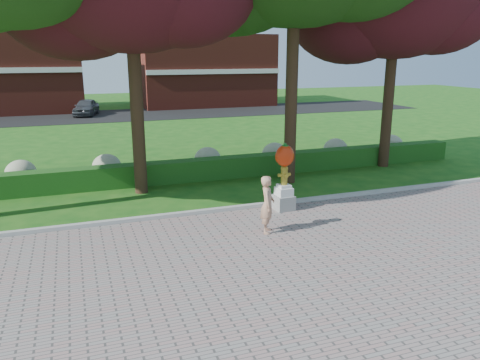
% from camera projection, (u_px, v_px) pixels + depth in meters
% --- Properties ---
extents(ground, '(100.00, 100.00, 0.00)m').
position_uv_depth(ground, '(257.00, 249.00, 11.70)').
color(ground, '#185515').
rests_on(ground, ground).
extents(walkway, '(40.00, 14.00, 0.04)m').
position_uv_depth(walkway, '(343.00, 337.00, 8.06)').
color(walkway, gray).
rests_on(walkway, ground).
extents(curb, '(40.00, 0.18, 0.15)m').
position_uv_depth(curb, '(221.00, 210.00, 14.41)').
color(curb, '#ADADA5').
rests_on(curb, ground).
extents(lawn_hedge, '(24.00, 0.70, 0.80)m').
position_uv_depth(lawn_hedge, '(190.00, 170.00, 17.95)').
color(lawn_hedge, '#184814').
rests_on(lawn_hedge, ground).
extents(hydrangea_row, '(20.10, 1.10, 0.99)m').
position_uv_depth(hydrangea_row, '(197.00, 160.00, 19.01)').
color(hydrangea_row, tan).
rests_on(hydrangea_row, ground).
extents(street, '(50.00, 8.00, 0.02)m').
position_uv_depth(street, '(127.00, 115.00, 37.13)').
color(street, black).
rests_on(street, ground).
extents(building_right, '(12.00, 8.00, 6.40)m').
position_uv_depth(building_right, '(203.00, 70.00, 44.35)').
color(building_right, maroon).
rests_on(building_right, ground).
extents(hydrant_sculpture, '(0.61, 0.60, 2.10)m').
position_uv_depth(hydrant_sculpture, '(284.00, 175.00, 14.28)').
color(hydrant_sculpture, gray).
rests_on(hydrant_sculpture, walkway).
extents(woman, '(0.58, 0.68, 1.58)m').
position_uv_depth(woman, '(267.00, 204.00, 12.52)').
color(woman, tan).
rests_on(woman, walkway).
extents(parked_car, '(2.40, 4.03, 1.28)m').
position_uv_depth(parked_car, '(86.00, 107.00, 36.71)').
color(parked_car, '#464A4F').
rests_on(parked_car, street).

